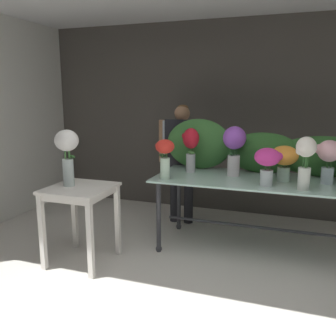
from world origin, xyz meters
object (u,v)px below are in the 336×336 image
vase_violet_anemones (234,146)px  vase_white_roses_tall (67,150)px  vase_sunset_dahlias (284,159)px  vase_blush_roses (329,156)px  display_table_glass (255,189)px  side_table_white (80,198)px  vase_scarlet_stock (165,155)px  florist (182,151)px  vase_crimson_ranunculus (191,146)px  vase_magenta_hydrangea (267,162)px  vase_ivory_peonies (305,159)px

vase_violet_anemones → vase_white_roses_tall: vase_white_roses_tall is taller
vase_sunset_dahlias → vase_blush_roses: vase_blush_roses is taller
display_table_glass → vase_blush_roses: (0.69, 0.03, 0.39)m
side_table_white → vase_scarlet_stock: 0.97m
display_table_glass → vase_blush_roses: bearing=2.3°
display_table_glass → vase_scarlet_stock: bearing=-161.4°
display_table_glass → vase_white_roses_tall: 1.99m
vase_sunset_dahlias → vase_violet_anemones: size_ratio=0.68×
display_table_glass → vase_scarlet_stock: size_ratio=5.06×
florist → vase_blush_roses: (1.71, -0.59, 0.12)m
side_table_white → florist: florist is taller
display_table_glass → vase_violet_anemones: bearing=162.0°
vase_crimson_ranunculus → vase_magenta_hydrangea: (0.88, -0.35, -0.07)m
vase_white_roses_tall → side_table_white: bearing=-0.1°
vase_ivory_peonies → display_table_glass: bearing=147.0°
vase_crimson_ranunculus → vase_ivory_peonies: bearing=-18.7°
display_table_glass → vase_magenta_hydrangea: vase_magenta_hydrangea is taller
side_table_white → vase_blush_roses: (2.31, 0.87, 0.42)m
display_table_glass → vase_magenta_hydrangea: 0.45m
side_table_white → vase_blush_roses: size_ratio=1.80×
florist → side_table_white: bearing=-112.5°
vase_ivory_peonies → vase_violet_anemones: 0.81m
vase_scarlet_stock → vase_crimson_ranunculus: size_ratio=0.83×
vase_white_roses_tall → vase_scarlet_stock: bearing=32.8°
side_table_white → vase_violet_anemones: vase_violet_anemones is taller
vase_magenta_hydrangea → vase_white_roses_tall: vase_white_roses_tall is taller
vase_sunset_dahlias → vase_blush_roses: size_ratio=0.84×
florist → vase_scarlet_stock: 0.94m
side_table_white → vase_sunset_dahlias: size_ratio=2.14×
vase_sunset_dahlias → vase_violet_anemones: (-0.53, 0.08, 0.10)m
vase_white_roses_tall → vase_violet_anemones: bearing=31.8°
side_table_white → vase_blush_roses: vase_blush_roses is taller
florist → vase_sunset_dahlias: 1.43m
vase_violet_anemones → vase_white_roses_tall: (-1.49, -0.92, 0.01)m
vase_violet_anemones → vase_ivory_peonies: bearing=-28.2°
florist → vase_white_roses_tall: size_ratio=2.77×
display_table_glass → vase_scarlet_stock: vase_scarlet_stock is taller
display_table_glass → vase_white_roses_tall: bearing=-154.2°
vase_scarlet_stock → vase_white_roses_tall: (-0.83, -0.53, 0.08)m
vase_crimson_ranunculus → vase_blush_roses: 1.45m
vase_sunset_dahlias → vase_violet_anemones: bearing=170.9°
vase_scarlet_stock → vase_white_roses_tall: 0.99m
side_table_white → display_table_glass: bearing=27.5°
vase_violet_anemones → vase_white_roses_tall: bearing=-148.2°
vase_scarlet_stock → vase_magenta_hydrangea: (1.04, 0.06, -0.02)m
florist → vase_white_roses_tall: (-0.73, -1.46, 0.18)m
side_table_white → vase_ivory_peonies: vase_ivory_peonies is taller
side_table_white → florist: bearing=67.5°
vase_ivory_peonies → vase_crimson_ranunculus: 1.28m
vase_ivory_peonies → vase_blush_roses: vase_ivory_peonies is taller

